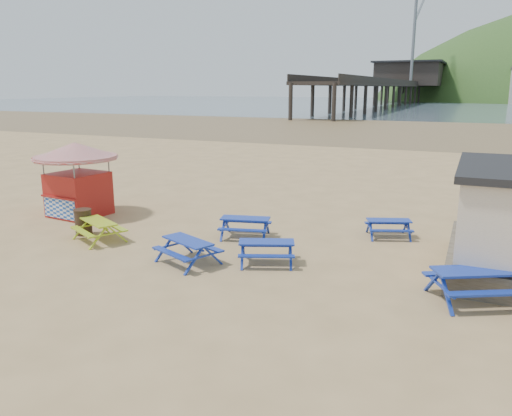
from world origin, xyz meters
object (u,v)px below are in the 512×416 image
at_px(picnic_table_blue_a, 245,228).
at_px(litter_bin, 83,222).
at_px(picnic_table_yellow, 99,231).
at_px(ice_cream_kiosk, 77,170).

xyz_separation_m(picnic_table_blue_a, litter_bin, (-5.62, -2.07, 0.12)).
bearing_deg(litter_bin, picnic_table_blue_a, 20.21).
relative_size(picnic_table_yellow, ice_cream_kiosk, 0.58).
xyz_separation_m(picnic_table_blue_a, picnic_table_yellow, (-4.55, -2.47, 0.00)).
height_order(picnic_table_blue_a, picnic_table_yellow, picnic_table_yellow).
xyz_separation_m(picnic_table_yellow, litter_bin, (-1.07, 0.40, 0.12)).
distance_m(picnic_table_blue_a, picnic_table_yellow, 5.18).
height_order(picnic_table_blue_a, ice_cream_kiosk, ice_cream_kiosk).
bearing_deg(litter_bin, ice_cream_kiosk, 135.23).
bearing_deg(ice_cream_kiosk, picnic_table_blue_a, 5.37).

